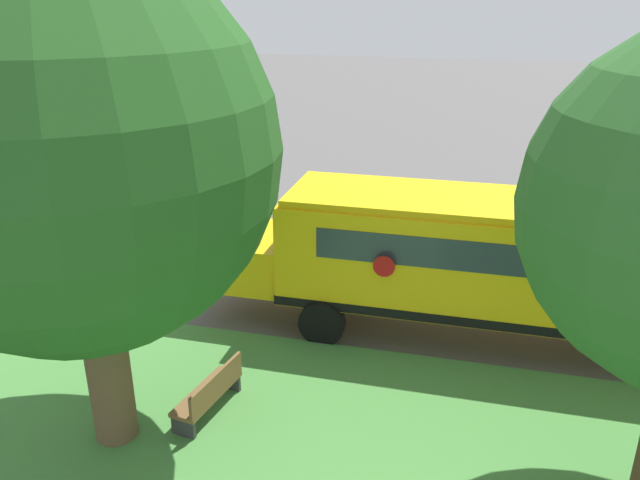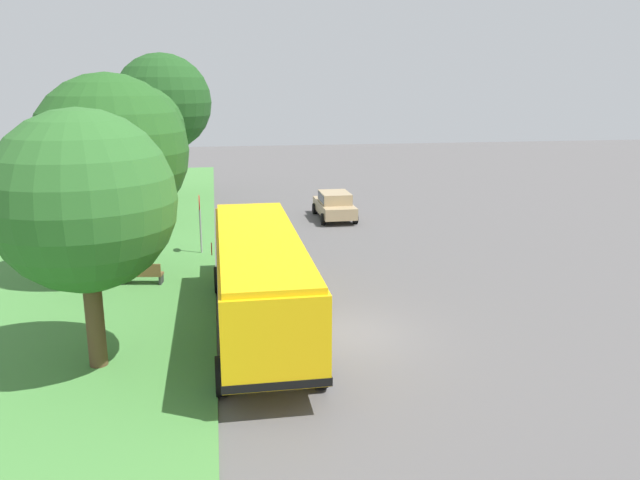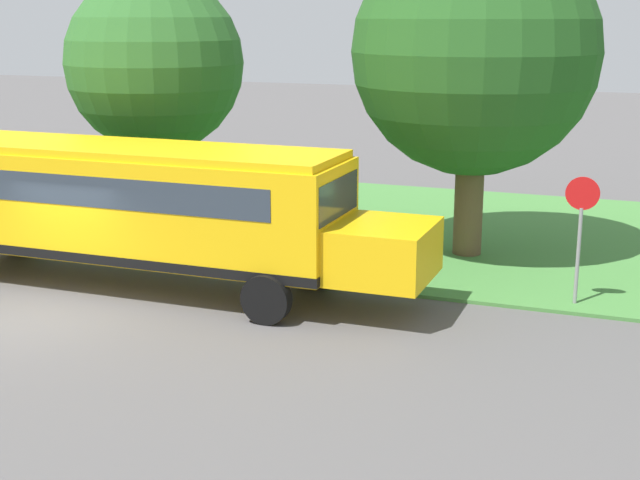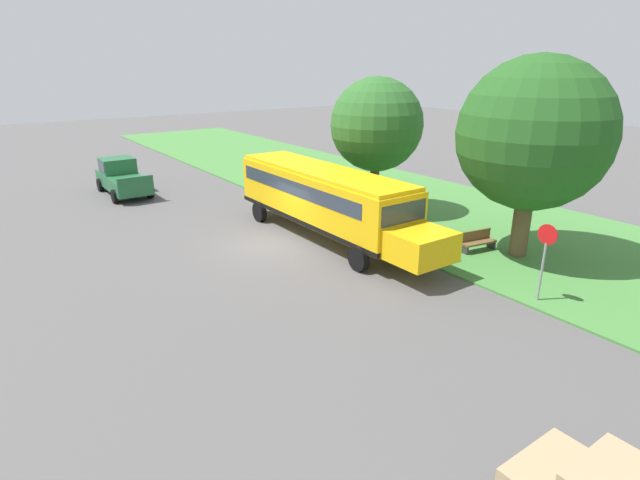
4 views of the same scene
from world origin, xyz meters
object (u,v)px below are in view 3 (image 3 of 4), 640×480
oak_tree_roadside_mid (478,50)px  park_bench (406,242)px  oak_tree_beside_bus (159,64)px  school_bus (126,201)px  stop_sign (580,226)px

oak_tree_roadside_mid → park_bench: size_ratio=4.81×
oak_tree_beside_bus → oak_tree_roadside_mid: 8.45m
school_bus → stop_sign: size_ratio=4.53×
school_bus → park_bench: bearing=128.4°
school_bus → oak_tree_beside_bus: bearing=-158.8°
oak_tree_roadside_mid → park_bench: bearing=-53.0°
stop_sign → park_bench: stop_sign is taller
oak_tree_beside_bus → oak_tree_roadside_mid: (-0.54, 8.42, 0.44)m
stop_sign → park_bench: bearing=-117.4°
oak_tree_roadside_mid → school_bus: bearing=-51.9°
school_bus → park_bench: (-4.16, 5.25, -1.45)m
oak_tree_beside_bus → stop_sign: size_ratio=2.56×
stop_sign → oak_tree_roadside_mid: bearing=-138.6°
school_bus → park_bench: 6.85m
oak_tree_beside_bus → stop_sign: (2.69, 11.28, -2.89)m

